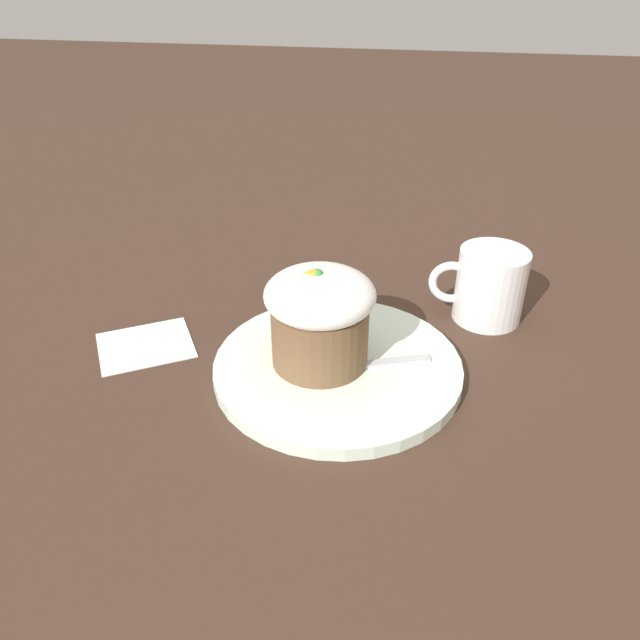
% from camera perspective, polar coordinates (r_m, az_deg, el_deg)
% --- Properties ---
extents(ground_plane, '(4.00, 4.00, 0.00)m').
position_cam_1_polar(ground_plane, '(0.64, 1.61, -4.84)').
color(ground_plane, '#3D281E').
extents(dessert_plate, '(0.25, 0.25, 0.01)m').
position_cam_1_polar(dessert_plate, '(0.64, 1.62, -4.34)').
color(dessert_plate, silver).
rests_on(dessert_plate, ground_plane).
extents(carrot_cake, '(0.11, 0.11, 0.10)m').
position_cam_1_polar(carrot_cake, '(0.60, -0.00, 0.43)').
color(carrot_cake, brown).
rests_on(carrot_cake, dessert_plate).
extents(spoon, '(0.12, 0.06, 0.01)m').
position_cam_1_polar(spoon, '(0.62, 2.79, -4.17)').
color(spoon, '#B7B7BC').
rests_on(spoon, dessert_plate).
extents(coffee_cup, '(0.11, 0.08, 0.08)m').
position_cam_1_polar(coffee_cup, '(0.73, 15.15, 3.08)').
color(coffee_cup, white).
rests_on(coffee_cup, ground_plane).
extents(paper_napkin, '(0.13, 0.12, 0.00)m').
position_cam_1_polar(paper_napkin, '(0.70, -15.67, -2.21)').
color(paper_napkin, white).
rests_on(paper_napkin, ground_plane).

